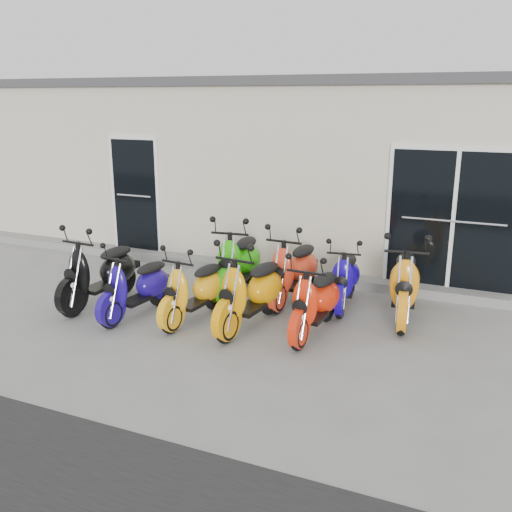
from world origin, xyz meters
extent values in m
plane|color=gray|center=(0.00, 0.00, 0.00)|extent=(80.00, 80.00, 0.00)
cube|color=beige|center=(0.00, 5.20, 1.60)|extent=(14.00, 6.00, 3.20)
cube|color=#3F3F42|center=(0.00, 5.20, 3.28)|extent=(14.20, 6.20, 0.16)
cube|color=gray|center=(0.00, 2.02, 0.07)|extent=(14.00, 0.40, 0.15)
cube|color=black|center=(-3.20, 2.17, 1.26)|extent=(1.07, 0.08, 2.22)
cube|color=black|center=(2.60, 2.17, 1.26)|extent=(2.02, 0.08, 2.22)
camera|label=1|loc=(3.24, -6.83, 3.02)|focal=40.00mm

